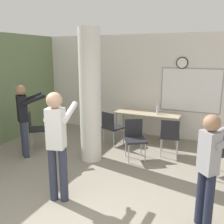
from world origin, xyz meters
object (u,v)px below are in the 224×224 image
chair_mid_room (218,151)px  person_watching_back (24,115)px  folding_table (148,115)px  chair_by_left_wall (36,127)px  person_playing_front (57,139)px  chair_table_left (112,126)px  person_playing_side (210,163)px  chair_table_front (135,136)px  bottle_on_table (157,110)px  chair_table_right (170,134)px

chair_mid_room → person_watching_back: bearing=-169.7°
folding_table → chair_by_left_wall: bearing=-146.1°
person_playing_front → folding_table: bearing=81.7°
chair_mid_room → chair_table_left: (-2.50, 0.72, 0.00)m
chair_mid_room → person_playing_side: bearing=-93.2°
person_playing_front → person_playing_side: bearing=6.9°
chair_table_front → person_watching_back: bearing=-158.6°
chair_by_left_wall → person_watching_back: bearing=-70.8°
person_playing_front → person_watching_back: bearing=146.7°
bottle_on_table → chair_by_left_wall: 3.11m
chair_table_left → bottle_on_table: bearing=35.0°
chair_mid_room → chair_table_front: same height
person_playing_side → person_watching_back: 3.98m
person_playing_side → chair_by_left_wall: bearing=160.6°
bottle_on_table → chair_table_left: bearing=-145.0°
folding_table → bottle_on_table: size_ratio=6.02×
bottle_on_table → person_playing_side: (1.42, -2.99, 0.06)m
chair_table_right → bottle_on_table: bearing=121.9°
chair_table_front → person_playing_front: person_playing_front is taller
folding_table → chair_mid_room: (1.78, -1.46, -0.19)m
chair_mid_room → person_watching_back: (-3.98, -0.72, 0.45)m
chair_table_right → person_playing_front: bearing=-116.9°
chair_table_right → folding_table: bearing=131.9°
folding_table → chair_by_left_wall: size_ratio=1.97×
chair_table_right → chair_table_left: 1.49m
folding_table → chair_mid_room: chair_mid_room is taller
bottle_on_table → chair_mid_room: (1.51, -1.41, -0.35)m
chair_mid_room → chair_table_right: bearing=149.0°
chair_table_front → chair_by_left_wall: (-2.48, -0.32, 0.00)m
person_playing_front → person_watching_back: size_ratio=1.07×
chair_table_left → person_watching_back: 2.11m
chair_table_right → chair_table_front: size_ratio=1.00×
chair_table_right → chair_table_front: 0.81m
chair_table_right → chair_by_left_wall: bearing=-166.5°
chair_table_front → person_watching_back: size_ratio=0.53×
chair_table_front → person_watching_back: person_watching_back is taller
chair_table_left → chair_by_left_wall: same height
chair_table_right → person_playing_side: size_ratio=0.56×
chair_mid_room → person_playing_front: 2.97m
folding_table → person_playing_side: bearing=-61.0°
bottle_on_table → chair_table_left: (-0.99, -0.69, -0.35)m
chair_table_front → person_playing_front: 2.16m
chair_table_left → chair_by_left_wall: size_ratio=1.00×
person_watching_back → chair_table_front: bearing=21.4°
folding_table → bottle_on_table: (0.27, -0.06, 0.16)m
bottle_on_table → chair_table_right: bearing=-58.1°
folding_table → chair_table_left: chair_table_left is taller
chair_table_left → person_playing_front: 2.63m
chair_table_left → person_watching_back: person_watching_back is taller
chair_table_left → person_playing_front: bearing=-84.8°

